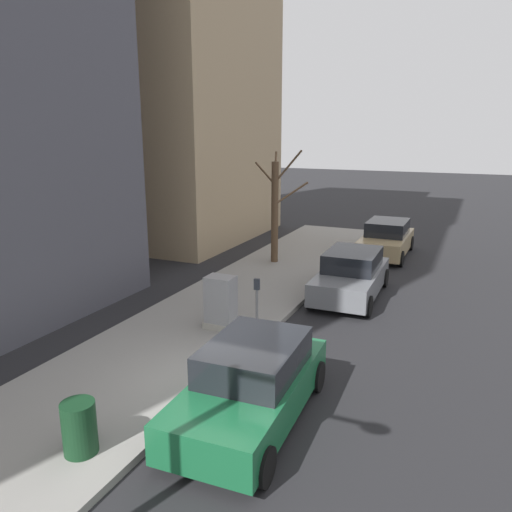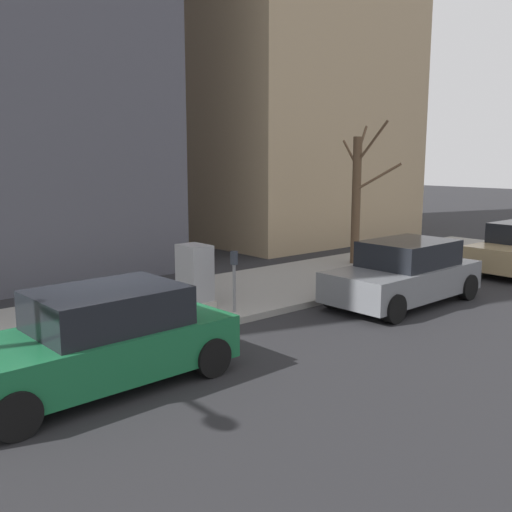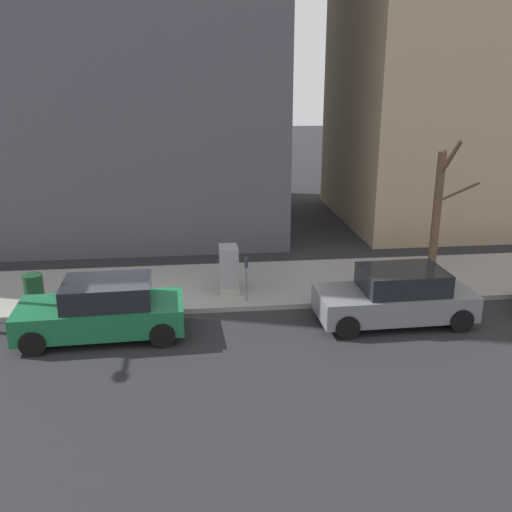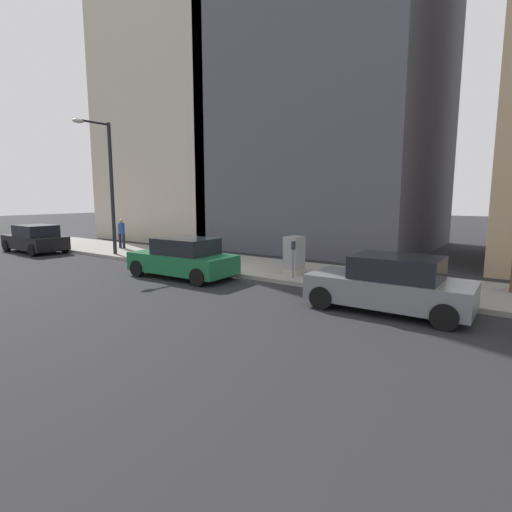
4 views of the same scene
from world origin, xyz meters
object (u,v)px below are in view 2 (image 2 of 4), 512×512
parked_car_grey (404,273)px  utility_box (195,277)px  bare_tree (357,196)px  office_tower_left (278,32)px  parked_car_green (100,340)px  parking_meter (234,275)px

parked_car_grey → utility_box: (2.46, 4.40, 0.11)m
bare_tree → utility_box: bearing=100.3°
utility_box → office_tower_left: size_ratio=0.08×
bare_tree → office_tower_left: (7.53, -3.45, 6.58)m
parked_car_green → parking_meter: (1.62, -3.88, 0.24)m
utility_box → bare_tree: (1.29, -7.07, 1.44)m
bare_tree → parking_meter: bearing=107.9°
utility_box → bare_tree: size_ratio=0.32×
bare_tree → office_tower_left: office_tower_left is taller
parked_car_grey → bare_tree: bearing=-36.8°
parking_meter → office_tower_left: 16.03m
parked_car_grey → parked_car_green: same height
parking_meter → bare_tree: bearing=-72.1°
parking_meter → utility_box: (0.85, 0.45, -0.13)m
parked_car_green → bare_tree: size_ratio=0.96×
parked_car_grey → parked_car_green: 7.82m
utility_box → office_tower_left: (8.82, -10.52, 8.02)m
parked_car_grey → utility_box: bearing=59.6°
utility_box → parked_car_green: bearing=125.8°
parked_car_green → bare_tree: bare_tree is taller
office_tower_left → parked_car_grey: bearing=151.5°
utility_box → bare_tree: bearing=-79.7°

